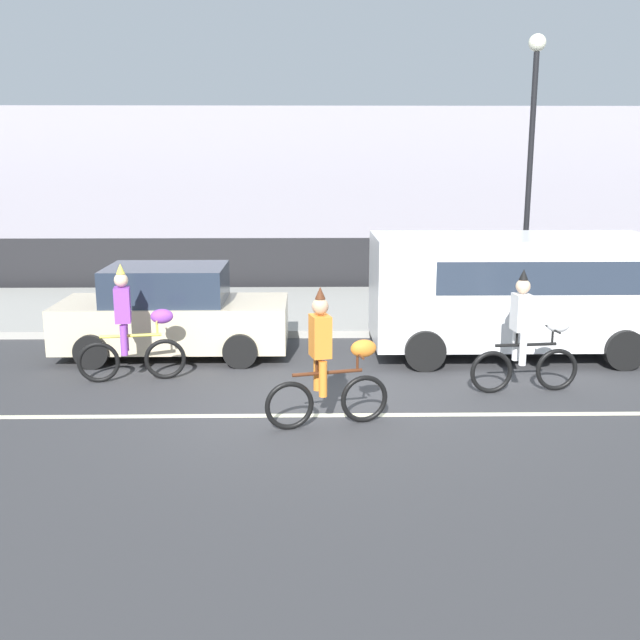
{
  "coord_description": "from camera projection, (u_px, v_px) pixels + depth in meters",
  "views": [
    {
      "loc": [
        0.13,
        -10.49,
        3.62
      ],
      "look_at": [
        0.33,
        1.2,
        1.0
      ],
      "focal_mm": 42.0,
      "sensor_mm": 36.0,
      "label": 1
    }
  ],
  "objects": [
    {
      "name": "parade_cyclist_zebra",
      "position": [
        527.0,
        339.0,
        11.42
      ],
      "size": [
        1.72,
        0.5,
        1.92
      ],
      "color": "black",
      "rests_on": "ground"
    },
    {
      "name": "fence_line",
      "position": [
        303.0,
        264.0,
        20.04
      ],
      "size": [
        40.0,
        0.08,
        1.4
      ],
      "primitive_type": "cube",
      "color": "black",
      "rests_on": "ground"
    },
    {
      "name": "ground_plane",
      "position": [
        299.0,
        404.0,
        11.02
      ],
      "size": [
        80.0,
        80.0,
        0.0
      ],
      "primitive_type": "plane",
      "color": "#38383A"
    },
    {
      "name": "sidewalk_curb",
      "position": [
        302.0,
        309.0,
        17.35
      ],
      "size": [
        60.0,
        5.0,
        0.15
      ],
      "primitive_type": "cube",
      "color": "#9E9B93",
      "rests_on": "ground"
    },
    {
      "name": "building_backdrop",
      "position": [
        324.0,
        182.0,
        28.04
      ],
      "size": [
        28.0,
        8.0,
        5.07
      ],
      "primitive_type": "cube",
      "color": "#99939E",
      "rests_on": "ground"
    },
    {
      "name": "parade_cyclist_orange",
      "position": [
        328.0,
        366.0,
        9.97
      ],
      "size": [
        1.68,
        0.6,
        1.92
      ],
      "color": "black",
      "rests_on": "ground"
    },
    {
      "name": "road_centre_line",
      "position": [
        299.0,
        415.0,
        10.53
      ],
      "size": [
        36.0,
        0.14,
        0.01
      ],
      "primitive_type": "cube",
      "color": "beige",
      "rests_on": "ground"
    },
    {
      "name": "parked_car_beige",
      "position": [
        172.0,
        313.0,
        13.53
      ],
      "size": [
        4.1,
        1.92,
        1.64
      ],
      "color": "beige",
      "rests_on": "ground"
    },
    {
      "name": "street_lamp_post",
      "position": [
        532.0,
        135.0,
        15.77
      ],
      "size": [
        0.36,
        0.36,
        5.86
      ],
      "color": "black",
      "rests_on": "sidewalk_curb"
    },
    {
      "name": "parade_cyclist_purple",
      "position": [
        131.0,
        330.0,
        11.98
      ],
      "size": [
        1.71,
        0.53,
        1.92
      ],
      "color": "black",
      "rests_on": "ground"
    },
    {
      "name": "parked_van_white",
      "position": [
        516.0,
        286.0,
        13.44
      ],
      "size": [
        5.0,
        2.22,
        2.18
      ],
      "color": "white",
      "rests_on": "ground"
    }
  ]
}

